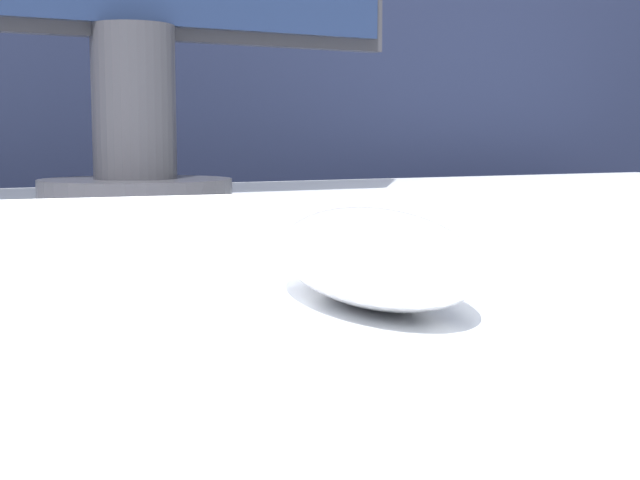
% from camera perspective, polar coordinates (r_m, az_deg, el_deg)
% --- Properties ---
extents(partition_panel, '(5.00, 0.03, 1.27)m').
position_cam_1_polar(partition_panel, '(1.24, -18.14, 0.35)').
color(partition_panel, black).
rests_on(partition_panel, ground_plane).
extents(computer_mouse_near, '(0.08, 0.13, 0.03)m').
position_cam_1_polar(computer_mouse_near, '(0.31, 3.34, -1.00)').
color(computer_mouse_near, white).
rests_on(computer_mouse_near, desk).
extents(keyboard, '(0.38, 0.16, 0.02)m').
position_cam_1_polar(keyboard, '(0.48, -9.54, 0.93)').
color(keyboard, white).
rests_on(keyboard, desk).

